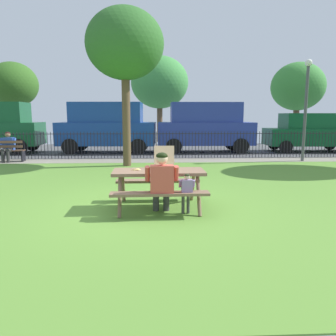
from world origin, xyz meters
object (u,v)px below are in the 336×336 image
Objects in this scene: adult_at_table at (162,181)px; parked_car_far_right at (309,132)px; park_bench_left at (3,151)px; parked_car_center at (107,126)px; far_tree_center at (298,87)px; far_tree_midleft at (160,83)px; lamp_post_walkway at (306,100)px; tree_midground_left at (125,45)px; pizza_slice_on_table at (136,169)px; far_tree_left at (13,85)px; pizza_box_open at (164,165)px; child_at_table at (187,190)px; person_on_park_bench at (8,145)px; picnic_table_foreground at (159,179)px; parked_car_right at (205,126)px.

adult_at_table is 13.11m from parked_car_far_right.
park_bench_left is at bearing 129.48° from adult_at_table.
park_bench_left is (-6.15, 7.46, -0.24)m from adult_at_table.
parked_car_center is 14.15m from far_tree_center.
adult_at_table is 0.25× the size of parked_car_center.
far_tree_midleft is 9.58m from far_tree_center.
tree_midground_left is at bearing -172.21° from lamp_post_walkway.
pizza_slice_on_table is 0.06× the size of parked_car_far_right.
far_tree_midleft is at bearing 0.00° from far_tree_left.
pizza_box_open is 0.61× the size of child_at_table.
person_on_park_bench is 0.22× the size of far_tree_left.
adult_at_table is (0.49, -0.60, -0.12)m from pizza_slice_on_table.
adult_at_table reaches higher than picnic_table_foreground.
pizza_box_open is 0.56m from pizza_slice_on_table.
far_tree_center is at bearing 72.11° from parked_car_far_right.
pizza_slice_on_table is 12.94m from parked_car_far_right.
parked_car_center is 1.01× the size of parked_car_right.
pizza_box_open reaches higher than picnic_table_foreground.
pizza_box_open is at bearing 84.09° from adult_at_table.
tree_midground_left is (-7.05, -0.96, 1.82)m from lamp_post_walkway.
far_tree_left is (-8.34, 10.90, -0.42)m from tree_midground_left.
tree_midground_left is at bearing -73.56° from parked_car_center.
far_tree_left is at bearing 120.07° from child_at_table.
far_tree_left is (-9.46, 17.10, 3.19)m from adult_at_table.
pizza_slice_on_table is 19.03m from far_tree_left.
pizza_slice_on_table is at bearing -51.59° from person_on_park_bench.
child_at_table is 0.14× the size of far_tree_midleft.
park_bench_left is at bearing -71.04° from far_tree_left.
parked_car_right is (1.99, 10.57, 0.81)m from child_at_table.
tree_midground_left is at bearing -129.28° from parked_car_right.
parked_car_center is (-1.91, 9.95, 0.53)m from pizza_slice_on_table.
lamp_post_walkway is (6.42, 6.56, 1.67)m from pizza_slice_on_table.
parked_car_far_right is at bearing -20.80° from far_tree_left.
adult_at_table is (0.05, -0.50, 0.06)m from picnic_table_foreground.
adult_at_table is 9.56m from person_on_park_bench.
far_tree_left is at bearing 110.04° from person_on_park_bench.
person_on_park_bench is at bearing -139.19° from parked_car_center.
pizza_box_open is 0.10× the size of parked_car_right.
far_tree_midleft is (2.72, 6.55, 2.72)m from parked_car_center.
lamp_post_walkway is 7.34m from tree_midground_left.
tree_midground_left is 1.02× the size of far_tree_center.
parked_car_center is (-2.85, 10.57, 0.81)m from child_at_table.
adult_at_table is 0.48m from child_at_table.
park_bench_left is at bearing 178.58° from lamp_post_walkway.
lamp_post_walkway is (5.87, 6.54, 1.59)m from pizza_box_open.
parked_car_far_right is (8.90, 4.35, -3.26)m from tree_midground_left.
adult_at_table is at bearing -50.52° from park_bench_left.
pizza_slice_on_table is at bearing -134.39° from lamp_post_walkway.
child_at_table is at bearing -118.88° from far_tree_center.
far_tree_left is at bearing 120.03° from pizza_box_open.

